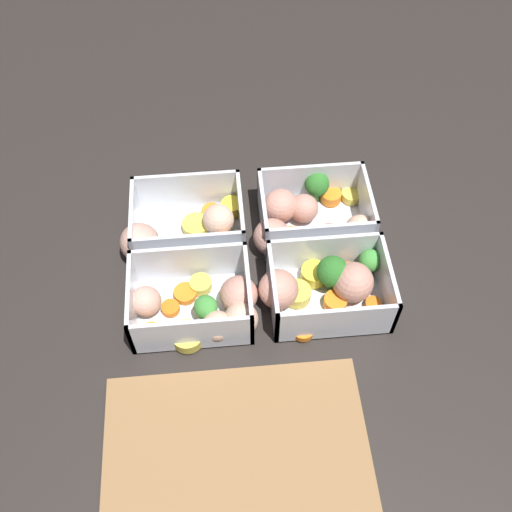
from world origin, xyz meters
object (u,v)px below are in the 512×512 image
container_far_left (325,285)px  container_far_right (204,306)px  container_near_left (308,217)px  container_near_right (183,228)px

container_far_left → container_far_right: (0.15, 0.01, -0.00)m
container_far_right → container_near_left: bearing=-139.3°
container_near_right → container_far_right: (-0.02, 0.12, -0.00)m
container_near_left → container_far_right: bearing=40.7°
container_near_left → container_far_left: 0.11m
container_near_left → container_near_right: same height
container_far_right → container_near_right: bearing=-79.4°
container_far_right → container_far_left: bearing=-174.6°
container_near_left → container_far_right: (0.14, 0.12, -0.00)m
container_near_left → container_near_right: (0.17, 0.00, -0.00)m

